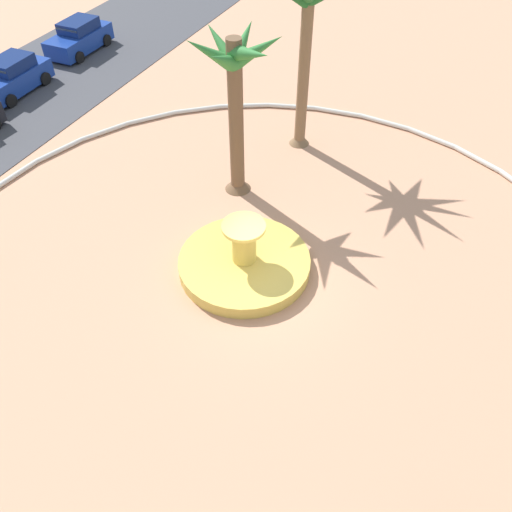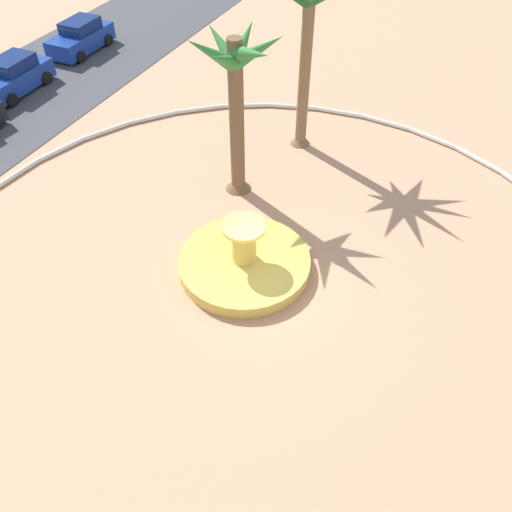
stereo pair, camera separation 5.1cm
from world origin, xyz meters
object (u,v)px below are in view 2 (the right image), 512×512
fountain (244,262)px  parked_car_third (14,77)px  palm_tree_by_curb (236,87)px  palm_tree_near_fountain (309,8)px  parked_car_rightmost (81,37)px

fountain → parked_car_third: size_ratio=1.07×
fountain → parked_car_third: fountain is taller
fountain → palm_tree_by_curb: size_ratio=0.70×
fountain → palm_tree_near_fountain: (7.83, 1.12, 5.33)m
fountain → palm_tree_near_fountain: palm_tree_near_fountain is taller
palm_tree_near_fountain → parked_car_third: 15.31m
fountain → parked_car_third: (6.34, 15.57, 0.49)m
parked_car_third → palm_tree_near_fountain: bearing=-84.1°
fountain → parked_car_rightmost: (11.57, 15.63, 0.49)m
parked_car_third → parked_car_rightmost: same height
palm_tree_by_curb → fountain: bearing=-151.2°
palm_tree_near_fountain → parked_car_rightmost: (3.74, 14.51, -4.84)m
fountain → parked_car_rightmost: fountain is taller
palm_tree_near_fountain → palm_tree_by_curb: bearing=166.4°
fountain → parked_car_third: bearing=67.8°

